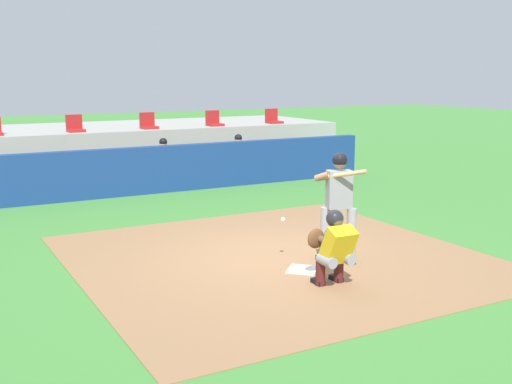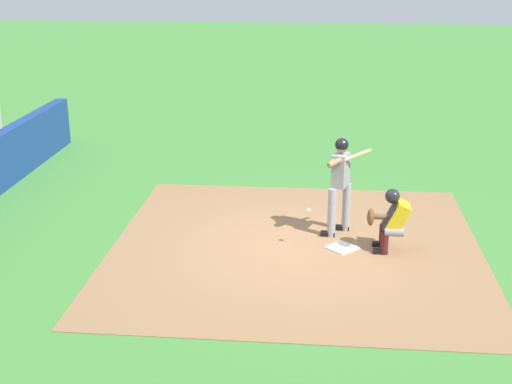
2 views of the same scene
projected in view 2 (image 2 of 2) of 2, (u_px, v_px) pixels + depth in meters
ground_plane at (296, 247)px, 12.27m from camera, size 80.00×80.00×0.00m
dirt_infield at (296, 247)px, 12.27m from camera, size 6.40×6.40×0.01m
home_plate at (342, 248)px, 12.19m from camera, size 0.62×0.62×0.02m
batter_at_plate at (340, 180)px, 12.52m from camera, size 0.59×0.86×1.80m
catcher_crouched at (390, 218)px, 11.93m from camera, size 0.48×1.76×1.13m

